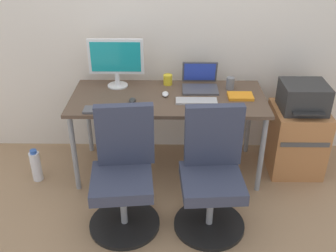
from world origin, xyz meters
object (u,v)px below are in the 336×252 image
object	(u,v)px
printer	(303,97)
coffee_mug	(168,80)
desktop_monitor	(116,60)
water_bottle_on_floor	(36,166)
open_laptop	(200,82)
side_cabinet	(296,139)
office_chair_right	(212,176)
office_chair_left	(124,176)

from	to	relation	value
printer	coffee_mug	distance (m)	1.19
desktop_monitor	coffee_mug	distance (m)	0.50
water_bottle_on_floor	open_laptop	distance (m)	1.63
side_cabinet	open_laptop	bearing A→B (deg)	170.24
desktop_monitor	office_chair_right	bearing A→B (deg)	-49.37
office_chair_right	side_cabinet	distance (m)	1.11
office_chair_left	printer	xyz separation A→B (m)	(1.48, 0.73, 0.30)
side_cabinet	office_chair_left	bearing A→B (deg)	-153.63
desktop_monitor	open_laptop	distance (m)	0.76
office_chair_right	side_cabinet	world-z (taller)	office_chair_right
office_chair_left	water_bottle_on_floor	distance (m)	1.03
office_chair_left	coffee_mug	xyz separation A→B (m)	(0.31, 0.96, 0.36)
office_chair_left	side_cabinet	bearing A→B (deg)	26.37
side_cabinet	water_bottle_on_floor	size ratio (longest dim) A/B	1.96
printer	office_chair_left	bearing A→B (deg)	-153.66
side_cabinet	coffee_mug	world-z (taller)	coffee_mug
office_chair_right	side_cabinet	bearing A→B (deg)	41.42
office_chair_left	desktop_monitor	xyz separation A→B (m)	(-0.14, 0.91, 0.57)
water_bottle_on_floor	desktop_monitor	bearing A→B (deg)	29.58
side_cabinet	printer	world-z (taller)	printer
coffee_mug	open_laptop	bearing A→B (deg)	-14.62
printer	coffee_mug	xyz separation A→B (m)	(-1.16, 0.23, 0.06)
open_laptop	coffee_mug	size ratio (longest dim) A/B	3.37
office_chair_right	water_bottle_on_floor	bearing A→B (deg)	161.19
open_laptop	coffee_mug	xyz separation A→B (m)	(-0.28, 0.07, -0.01)
office_chair_right	printer	bearing A→B (deg)	41.39
coffee_mug	printer	bearing A→B (deg)	-11.01
desktop_monitor	open_laptop	xyz separation A→B (m)	(0.73, -0.03, -0.20)
office_chair_left	office_chair_right	distance (m)	0.65
desktop_monitor	open_laptop	world-z (taller)	desktop_monitor
office_chair_right	side_cabinet	size ratio (longest dim) A/B	1.55
printer	water_bottle_on_floor	world-z (taller)	printer
open_laptop	coffee_mug	distance (m)	0.29
office_chair_left	open_laptop	bearing A→B (deg)	55.93
water_bottle_on_floor	desktop_monitor	size ratio (longest dim) A/B	0.65
open_laptop	office_chair_right	bearing A→B (deg)	-86.78
office_chair_right	open_laptop	world-z (taller)	open_laptop
printer	water_bottle_on_floor	size ratio (longest dim) A/B	1.29
water_bottle_on_floor	open_laptop	size ratio (longest dim) A/B	1.00
water_bottle_on_floor	coffee_mug	distance (m)	1.40
office_chair_left	printer	size ratio (longest dim) A/B	2.35
printer	desktop_monitor	distance (m)	1.64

